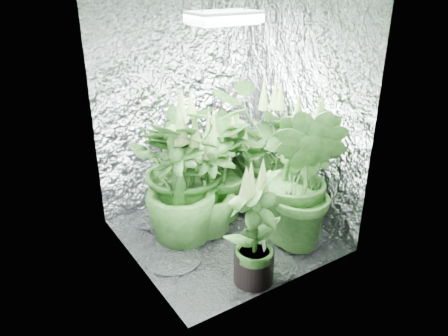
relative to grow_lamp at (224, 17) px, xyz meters
The scene contains 13 objects.
ground 1.83m from the grow_lamp, ahead, with size 1.60×1.60×0.00m, color silver.
walls 0.83m from the grow_lamp, ahead, with size 1.62×1.62×2.00m.
grow_lamp is the anchor object (origin of this frame).
plant_a 1.29m from the grow_lamp, 111.69° to the left, with size 1.25×1.25×1.25m.
plant_b 1.53m from the grow_lamp, 46.09° to the left, with size 0.57×0.57×0.87m.
plant_c 1.37m from the grow_lamp, 62.75° to the left, with size 0.60×0.60×1.06m.
plant_d 1.33m from the grow_lamp, 161.65° to the left, with size 0.85×0.85×1.19m.
plant_e 1.38m from the grow_lamp, 12.97° to the left, with size 1.26×1.26×1.27m.
plant_f 1.52m from the grow_lamp, 103.49° to the right, with size 0.67×0.67×1.01m.
plant_g 1.36m from the grow_lamp, 46.05° to the right, with size 0.86×0.86×1.33m.
plant_h 1.40m from the grow_lamp, 130.28° to the left, with size 0.65×0.65×0.94m.
circulation_fan 1.81m from the grow_lamp, 19.31° to the left, with size 0.16×0.29×0.33m.
plant_label 1.67m from the grow_lamp, 97.59° to the right, with size 0.05×0.01×0.08m, color white.
Camera 1 is at (-1.79, -2.74, 2.12)m, focal length 35.00 mm.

